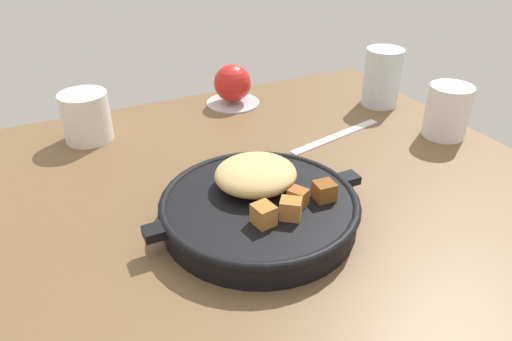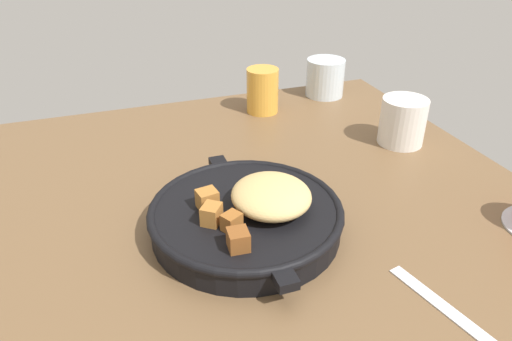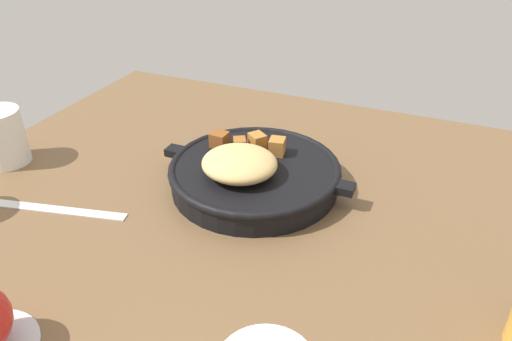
{
  "view_description": "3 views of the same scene",
  "coord_description": "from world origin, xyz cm",
  "px_view_note": "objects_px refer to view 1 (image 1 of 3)",
  "views": [
    {
      "loc": [
        -21.99,
        -50.68,
        38.4
      ],
      "look_at": [
        2.44,
        -0.21,
        5.1
      ],
      "focal_mm": 34.17,
      "sensor_mm": 36.0,
      "label": 1
    },
    {
      "loc": [
        49.7,
        -20.5,
        38.99
      ],
      "look_at": [
        -2.46,
        -2.25,
        7.05
      ],
      "focal_mm": 33.48,
      "sensor_mm": 36.0,
      "label": 2
    },
    {
      "loc": [
        -23.65,
        52.11,
        40.22
      ],
      "look_at": [
        -1.58,
        0.15,
        6.07
      ],
      "focal_mm": 34.05,
      "sensor_mm": 36.0,
      "label": 3
    }
  ],
  "objects_px": {
    "butter_knife": "(336,136)",
    "ceramic_mug_white": "(86,117)",
    "water_glass_tall": "(382,77)",
    "white_creamer_pitcher": "(447,111)",
    "red_apple": "(232,83)",
    "cast_iron_skillet": "(259,205)"
  },
  "relations": [
    {
      "from": "butter_knife",
      "to": "water_glass_tall",
      "type": "height_order",
      "value": "water_glass_tall"
    },
    {
      "from": "cast_iron_skillet",
      "to": "water_glass_tall",
      "type": "distance_m",
      "value": 0.46
    },
    {
      "from": "ceramic_mug_white",
      "to": "water_glass_tall",
      "type": "distance_m",
      "value": 0.56
    },
    {
      "from": "water_glass_tall",
      "to": "white_creamer_pitcher",
      "type": "distance_m",
      "value": 0.16
    },
    {
      "from": "water_glass_tall",
      "to": "white_creamer_pitcher",
      "type": "xyz_separation_m",
      "value": [
        0.01,
        -0.16,
        -0.01
      ]
    },
    {
      "from": "cast_iron_skillet",
      "to": "white_creamer_pitcher",
      "type": "relative_size",
      "value": 3.3
    },
    {
      "from": "red_apple",
      "to": "butter_knife",
      "type": "height_order",
      "value": "red_apple"
    },
    {
      "from": "cast_iron_skillet",
      "to": "red_apple",
      "type": "bearing_deg",
      "value": 71.49
    },
    {
      "from": "butter_knife",
      "to": "white_creamer_pitcher",
      "type": "xyz_separation_m",
      "value": [
        0.17,
        -0.08,
        0.04
      ]
    },
    {
      "from": "cast_iron_skillet",
      "to": "butter_knife",
      "type": "height_order",
      "value": "cast_iron_skillet"
    },
    {
      "from": "cast_iron_skillet",
      "to": "white_creamer_pitcher",
      "type": "distance_m",
      "value": 0.41
    },
    {
      "from": "white_creamer_pitcher",
      "to": "red_apple",
      "type": "bearing_deg",
      "value": 133.34
    },
    {
      "from": "water_glass_tall",
      "to": "white_creamer_pitcher",
      "type": "relative_size",
      "value": 1.23
    },
    {
      "from": "red_apple",
      "to": "butter_knife",
      "type": "xyz_separation_m",
      "value": [
        0.1,
        -0.22,
        -0.04
      ]
    },
    {
      "from": "red_apple",
      "to": "water_glass_tall",
      "type": "xyz_separation_m",
      "value": [
        0.26,
        -0.13,
        0.01
      ]
    },
    {
      "from": "white_creamer_pitcher",
      "to": "cast_iron_skillet",
      "type": "bearing_deg",
      "value": -167.77
    },
    {
      "from": "water_glass_tall",
      "to": "cast_iron_skillet",
      "type": "bearing_deg",
      "value": -147.44
    },
    {
      "from": "butter_knife",
      "to": "water_glass_tall",
      "type": "xyz_separation_m",
      "value": [
        0.16,
        0.09,
        0.05
      ]
    },
    {
      "from": "butter_knife",
      "to": "red_apple",
      "type": "bearing_deg",
      "value": 102.93
    },
    {
      "from": "butter_knife",
      "to": "water_glass_tall",
      "type": "distance_m",
      "value": 0.19
    },
    {
      "from": "butter_knife",
      "to": "ceramic_mug_white",
      "type": "height_order",
      "value": "ceramic_mug_white"
    },
    {
      "from": "cast_iron_skillet",
      "to": "white_creamer_pitcher",
      "type": "xyz_separation_m",
      "value": [
        0.4,
        0.09,
        0.02
      ]
    }
  ]
}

